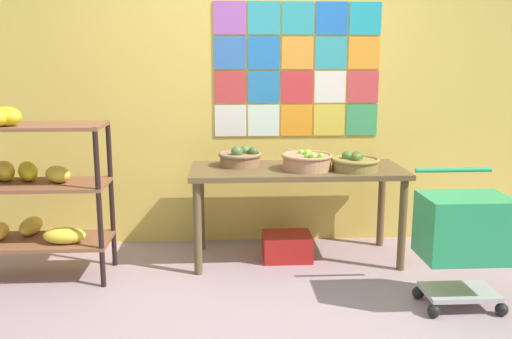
% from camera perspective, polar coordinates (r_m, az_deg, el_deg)
% --- Properties ---
extents(ground, '(9.17, 9.17, 0.00)m').
position_cam_1_polar(ground, '(3.42, 1.77, -15.74)').
color(ground, gray).
extents(back_wall_with_art, '(4.75, 0.07, 2.91)m').
position_cam_1_polar(back_wall_with_art, '(4.66, 0.20, 10.06)').
color(back_wall_with_art, '#DEBA4F').
rests_on(back_wall_with_art, ground).
extents(banana_shelf_unit, '(1.03, 0.54, 1.25)m').
position_cam_1_polar(banana_shelf_unit, '(4.22, -22.59, -1.40)').
color(banana_shelf_unit, black).
rests_on(banana_shelf_unit, ground).
extents(display_table, '(1.64, 0.68, 0.74)m').
position_cam_1_polar(display_table, '(4.27, 4.24, -0.97)').
color(display_table, brown).
rests_on(display_table, ground).
extents(fruit_basket_back_left, '(0.37, 0.37, 0.14)m').
position_cam_1_polar(fruit_basket_back_left, '(4.21, 10.22, 0.70)').
color(fruit_basket_back_left, olive).
rests_on(fruit_basket_back_left, display_table).
extents(fruit_basket_right, '(0.34, 0.34, 0.16)m').
position_cam_1_polar(fruit_basket_right, '(4.32, -1.61, 1.25)').
color(fruit_basket_right, '#8A6142').
rests_on(fruit_basket_right, display_table).
extents(fruit_basket_left, '(0.39, 0.39, 0.15)m').
position_cam_1_polar(fruit_basket_left, '(4.18, 5.31, 0.89)').
color(fruit_basket_left, tan).
rests_on(fruit_basket_left, display_table).
extents(produce_crate_under_table, '(0.38, 0.31, 0.20)m').
position_cam_1_polar(produce_crate_under_table, '(4.42, 3.23, -7.95)').
color(produce_crate_under_table, '#AD1C1A').
rests_on(produce_crate_under_table, ground).
extents(shopping_cart, '(0.53, 0.42, 0.86)m').
position_cam_1_polar(shopping_cart, '(3.70, 20.69, -6.05)').
color(shopping_cart, black).
rests_on(shopping_cart, ground).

